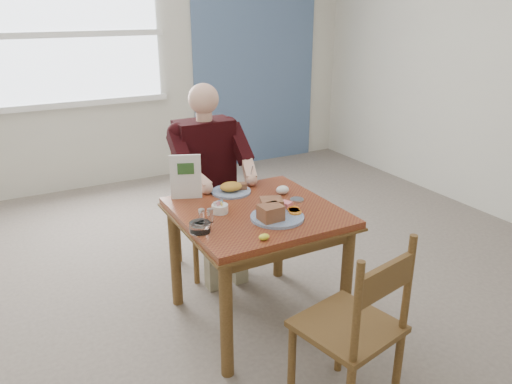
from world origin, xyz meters
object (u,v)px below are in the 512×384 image
chair_near (355,329)px  far_plate (232,189)px  table (257,226)px  diner (209,167)px  near_plate (275,212)px  chair_far (206,206)px

chair_near → far_plate: chair_near is taller
table → chair_near: (0.03, -0.91, -0.16)m
diner → chair_near: bearing=-89.0°
chair_near → diner: size_ratio=0.69×
chair_near → far_plate: (-0.04, 1.22, 0.30)m
diner → near_plate: 0.87m
chair_far → far_plate: size_ratio=3.05×
chair_far → diner: diner is taller
chair_near → near_plate: chair_near is taller
table → near_plate: bearing=-81.4°
table → chair_near: bearing=-88.1°
near_plate → far_plate: near_plate is taller
table → diner: (0.00, 0.71, 0.17)m
diner → chair_far: bearing=90.0°
chair_far → near_plate: (0.03, -0.96, 0.31)m
diner → far_plate: (-0.01, -0.39, -0.04)m
table → diner: bearing=90.0°
diner → table: bearing=-90.0°
chair_near → chair_far: bearing=91.0°
chair_near → diner: 1.65m
near_plate → chair_near: bearing=-89.7°
chair_far → chair_near: 1.70m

